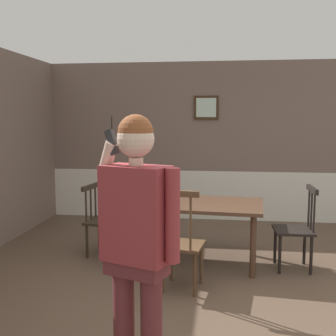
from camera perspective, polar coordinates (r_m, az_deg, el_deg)
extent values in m
plane|color=brown|center=(4.19, 6.96, -18.00)|extent=(7.49, 7.49, 0.00)
cube|color=#756056|center=(7.21, 7.36, 6.98)|extent=(6.11, 0.12, 1.86)
cube|color=silver|center=(7.34, 7.20, -3.68)|extent=(6.11, 0.14, 0.85)
cube|color=silver|center=(7.25, 7.25, -0.40)|extent=(6.11, 0.05, 0.06)
cube|color=#382314|center=(7.14, 5.25, 8.26)|extent=(0.42, 0.03, 0.40)
cube|color=silver|center=(7.13, 5.24, 8.26)|extent=(0.34, 0.01, 0.32)
cube|color=#4C3323|center=(5.07, 3.69, -4.92)|extent=(1.69, 1.10, 0.04)
cylinder|color=#4C3323|center=(4.96, -5.26, -9.65)|extent=(0.07, 0.07, 0.71)
cylinder|color=#4C3323|center=(4.74, 11.57, -10.53)|extent=(0.07, 0.07, 0.71)
cylinder|color=#4C3323|center=(5.66, -2.92, -7.55)|extent=(0.07, 0.07, 0.71)
cylinder|color=#4C3323|center=(5.47, 11.70, -8.19)|extent=(0.07, 0.07, 0.71)
cube|color=#2D2319|center=(5.43, -8.62, -7.27)|extent=(0.50, 0.50, 0.03)
cube|color=#2D2319|center=(5.42, -10.61, -2.55)|extent=(0.11, 0.44, 0.06)
cylinder|color=#2D2319|center=(5.57, -9.95, -4.36)|extent=(0.02, 0.02, 0.46)
cylinder|color=#2D2319|center=(5.46, -10.57, -4.61)|extent=(0.02, 0.02, 0.46)
cylinder|color=#2D2319|center=(5.34, -11.21, -4.86)|extent=(0.02, 0.02, 0.46)
cylinder|color=#2D2319|center=(5.57, -6.14, -9.29)|extent=(0.04, 0.04, 0.43)
cylinder|color=#2D2319|center=(5.26, -7.63, -10.29)|extent=(0.04, 0.04, 0.43)
cylinder|color=#2D2319|center=(5.71, -9.44, -8.95)|extent=(0.04, 0.04, 0.43)
cylinder|color=#2D2319|center=(5.41, -11.08, -9.88)|extent=(0.04, 0.04, 0.43)
cube|color=black|center=(5.09, 16.79, -8.18)|extent=(0.44, 0.44, 0.03)
cube|color=black|center=(5.03, 19.18, -2.80)|extent=(0.05, 0.43, 0.06)
cylinder|color=black|center=(4.95, 19.42, -5.56)|extent=(0.02, 0.02, 0.50)
cylinder|color=black|center=(5.07, 19.08, -5.25)|extent=(0.02, 0.02, 0.50)
cylinder|color=black|center=(5.20, 18.76, -4.96)|extent=(0.02, 0.02, 0.50)
cylinder|color=black|center=(4.97, 15.07, -11.39)|extent=(0.04, 0.04, 0.45)
cylinder|color=black|center=(5.29, 14.47, -10.23)|extent=(0.04, 0.04, 0.45)
cylinder|color=black|center=(5.03, 19.04, -11.28)|extent=(0.04, 0.04, 0.45)
cylinder|color=black|center=(5.36, 18.20, -10.15)|extent=(0.04, 0.04, 0.45)
cube|color=#513823|center=(4.35, 1.98, -10.55)|extent=(0.47, 0.47, 0.03)
cube|color=#513823|center=(4.03, 1.38, -3.52)|extent=(0.42, 0.10, 0.06)
cylinder|color=#513823|center=(4.12, -0.32, -7.06)|extent=(0.02, 0.02, 0.59)
cylinder|color=#513823|center=(4.09, 1.37, -7.17)|extent=(0.02, 0.02, 0.59)
cylinder|color=#513823|center=(4.06, 3.09, -7.27)|extent=(0.02, 0.02, 0.59)
cylinder|color=#513823|center=(4.61, 0.41, -12.61)|extent=(0.04, 0.04, 0.44)
cylinder|color=#513823|center=(4.54, 4.56, -12.94)|extent=(0.04, 0.04, 0.44)
cylinder|color=#513823|center=(4.31, -0.78, -14.02)|extent=(0.04, 0.04, 0.44)
cylinder|color=#513823|center=(4.24, 3.67, -14.42)|extent=(0.04, 0.04, 0.44)
cylinder|color=brown|center=(2.83, -2.32, -21.10)|extent=(0.14, 0.14, 0.86)
cylinder|color=brown|center=(2.93, -6.11, -20.10)|extent=(0.14, 0.14, 0.86)
cube|color=brown|center=(2.72, -4.33, -13.13)|extent=(0.43, 0.33, 0.12)
cube|color=#993338|center=(2.63, -4.39, -6.27)|extent=(0.48, 0.37, 0.61)
cylinder|color=#993338|center=(2.50, 0.60, -6.57)|extent=(0.09, 0.09, 0.58)
cylinder|color=beige|center=(2.67, -8.18, 1.82)|extent=(0.17, 0.16, 0.20)
cylinder|color=beige|center=(2.57, -4.46, 0.87)|extent=(0.09, 0.09, 0.05)
sphere|color=beige|center=(2.56, -4.49, 4.01)|extent=(0.23, 0.23, 0.23)
sphere|color=brown|center=(2.56, -4.50, 4.92)|extent=(0.22, 0.22, 0.22)
cube|color=#2D2D33|center=(2.63, -7.72, 3.53)|extent=(0.10, 0.07, 0.17)
cylinder|color=black|center=(2.62, -7.76, 6.15)|extent=(0.01, 0.01, 0.08)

